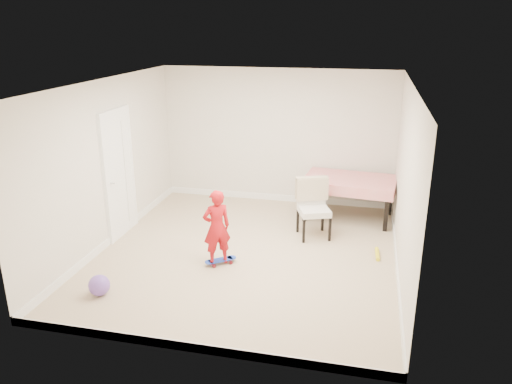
% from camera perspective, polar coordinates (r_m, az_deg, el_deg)
% --- Properties ---
extents(ground, '(5.00, 5.00, 0.00)m').
position_cam_1_polar(ground, '(7.79, -1.05, -7.04)').
color(ground, tan).
rests_on(ground, ground).
extents(ceiling, '(4.50, 5.00, 0.04)m').
position_cam_1_polar(ceiling, '(7.05, -1.18, 12.16)').
color(ceiling, white).
rests_on(ceiling, wall_back).
extents(wall_back, '(4.50, 0.04, 2.60)m').
position_cam_1_polar(wall_back, '(9.66, 2.44, 6.30)').
color(wall_back, beige).
rests_on(wall_back, ground).
extents(wall_front, '(4.50, 0.04, 2.60)m').
position_cam_1_polar(wall_front, '(5.09, -7.87, -5.76)').
color(wall_front, beige).
rests_on(wall_front, ground).
extents(wall_left, '(0.04, 5.00, 2.60)m').
position_cam_1_polar(wall_left, '(8.12, -16.59, 3.08)').
color(wall_left, beige).
rests_on(wall_left, ground).
extents(wall_right, '(0.04, 5.00, 2.60)m').
position_cam_1_polar(wall_right, '(7.13, 16.56, 0.91)').
color(wall_right, beige).
rests_on(wall_right, ground).
extents(door, '(0.11, 0.94, 2.11)m').
position_cam_1_polar(door, '(8.45, -15.40, 1.83)').
color(door, white).
rests_on(door, ground).
extents(baseboard_back, '(4.50, 0.02, 0.12)m').
position_cam_1_polar(baseboard_back, '(10.01, 2.36, -0.62)').
color(baseboard_back, white).
rests_on(baseboard_back, ground).
extents(baseboard_front, '(4.50, 0.02, 0.12)m').
position_cam_1_polar(baseboard_front, '(5.71, -7.32, -17.18)').
color(baseboard_front, white).
rests_on(baseboard_front, ground).
extents(baseboard_left, '(0.02, 5.00, 0.12)m').
position_cam_1_polar(baseboard_left, '(8.54, -15.87, -4.95)').
color(baseboard_left, white).
rests_on(baseboard_left, ground).
extents(baseboard_right, '(0.02, 5.00, 0.12)m').
position_cam_1_polar(baseboard_right, '(7.59, 15.76, -8.02)').
color(baseboard_right, white).
rests_on(baseboard_right, ground).
extents(dining_table, '(1.71, 1.18, 0.75)m').
position_cam_1_polar(dining_table, '(9.18, 10.54, -0.69)').
color(dining_table, red).
rests_on(dining_table, ground).
extents(dining_chair, '(0.72, 0.77, 0.98)m').
position_cam_1_polar(dining_chair, '(8.25, 6.65, -1.93)').
color(dining_chair, white).
rests_on(dining_chair, ground).
extents(skateboard, '(0.49, 0.44, 0.07)m').
position_cam_1_polar(skateboard, '(7.48, -4.06, -7.94)').
color(skateboard, blue).
rests_on(skateboard, ground).
extents(child, '(0.49, 0.46, 1.13)m').
position_cam_1_polar(child, '(7.24, -4.51, -4.30)').
color(child, red).
rests_on(child, ground).
extents(balloon, '(0.28, 0.28, 0.28)m').
position_cam_1_polar(balloon, '(6.94, -17.49, -10.13)').
color(balloon, '#734DB9').
rests_on(balloon, ground).
extents(foam_toy, '(0.08, 0.40, 0.06)m').
position_cam_1_polar(foam_toy, '(7.92, 13.70, -6.90)').
color(foam_toy, yellow).
rests_on(foam_toy, ground).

